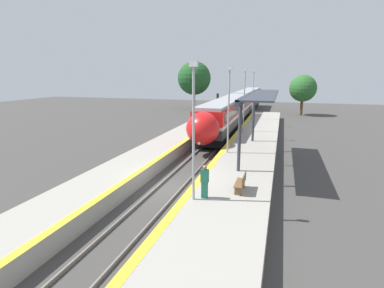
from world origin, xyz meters
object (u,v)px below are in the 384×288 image
at_px(person_waiting, 205,181).
at_px(lamppost_farthest, 253,92).
at_px(railway_signal, 217,105).
at_px(lamppost_mid, 229,105).
at_px(lamppost_near, 194,125).
at_px(train, 239,105).
at_px(platform_bench, 242,182).
at_px(lamppost_far, 244,97).

relative_size(person_waiting, lamppost_farthest, 0.26).
bearing_deg(railway_signal, lamppost_mid, -75.81).
distance_m(railway_signal, lamppost_mid, 20.28).
xyz_separation_m(lamppost_near, lamppost_mid, (0.00, 8.91, 0.00)).
height_order(train, person_waiting, train).
bearing_deg(platform_bench, lamppost_near, -140.75).
bearing_deg(railway_signal, train, 49.90).
distance_m(platform_bench, lamppost_near, 4.00).
height_order(lamppost_mid, lamppost_far, same).
xyz_separation_m(train, lamppost_farthest, (2.37, -4.80, 2.22)).
bearing_deg(platform_bench, lamppost_farthest, 94.57).
height_order(lamppost_far, lamppost_farthest, same).
height_order(lamppost_near, lamppost_far, same).
xyz_separation_m(person_waiting, lamppost_farthest, (-0.45, 26.43, 2.69)).
height_order(lamppost_near, lamppost_mid, same).
height_order(platform_bench, lamppost_far, lamppost_far).
distance_m(train, lamppost_mid, 22.86).
bearing_deg(person_waiting, lamppost_farthest, 90.98).
xyz_separation_m(railway_signal, lamppost_mid, (4.95, -19.57, 1.96)).
relative_size(lamppost_near, lamppost_mid, 1.00).
bearing_deg(lamppost_mid, person_waiting, -86.99).
height_order(person_waiting, lamppost_mid, lamppost_mid).
bearing_deg(train, person_waiting, -84.84).
xyz_separation_m(train, lamppost_near, (2.37, -31.55, 2.22)).
height_order(railway_signal, lamppost_far, lamppost_far).
height_order(lamppost_mid, lamppost_farthest, same).
bearing_deg(lamppost_far, train, 99.79).
xyz_separation_m(platform_bench, railway_signal, (-6.95, 26.84, 1.10)).
bearing_deg(train, lamppost_mid, -84.03).
bearing_deg(person_waiting, train, 95.16).
xyz_separation_m(platform_bench, lamppost_far, (-2.00, 16.19, 3.05)).
relative_size(railway_signal, lamppost_mid, 0.64).
distance_m(platform_bench, lamppost_far, 16.60).
height_order(train, platform_bench, train).
distance_m(train, lamppost_far, 14.10).
height_order(train, lamppost_mid, lamppost_mid).
relative_size(train, lamppost_mid, 7.17).
relative_size(train, lamppost_near, 7.17).
xyz_separation_m(railway_signal, lamppost_near, (4.95, -28.48, 1.96)).
relative_size(platform_bench, person_waiting, 0.89).
xyz_separation_m(railway_signal, lamppost_farthest, (4.95, -1.74, 1.96)).
relative_size(platform_bench, lamppost_farthest, 0.23).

